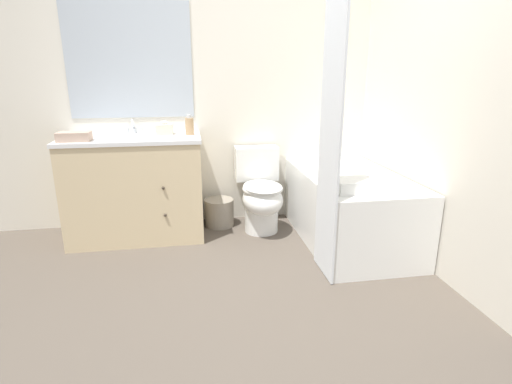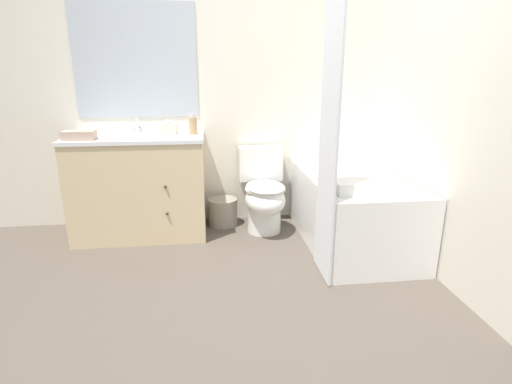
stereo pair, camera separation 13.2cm
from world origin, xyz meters
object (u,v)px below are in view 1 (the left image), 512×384
(hand_towel_folded, at_px, (74,137))
(tissue_box, at_px, (165,129))
(soap_dispenser, at_px, (190,126))
(toilet, at_px, (261,193))
(bathtub, at_px, (348,207))
(sink_faucet, at_px, (134,129))
(wastebasket, at_px, (219,212))
(vanity_cabinet, at_px, (136,186))
(bath_towel_folded, at_px, (354,185))

(hand_towel_folded, bearing_deg, tissue_box, 21.57)
(soap_dispenser, height_order, hand_towel_folded, soap_dispenser)
(toilet, distance_m, hand_towel_folded, 1.54)
(toilet, relative_size, bathtub, 0.52)
(toilet, distance_m, tissue_box, 0.97)
(sink_faucet, relative_size, wastebasket, 0.55)
(soap_dispenser, bearing_deg, sink_faucet, 158.96)
(bathtub, xyz_separation_m, tissue_box, (-1.45, 0.47, 0.61))
(vanity_cabinet, xyz_separation_m, bath_towel_folded, (1.54, -0.85, 0.17))
(vanity_cabinet, distance_m, soap_dispenser, 0.67)
(tissue_box, relative_size, soap_dispenser, 0.88)
(bathtub, relative_size, bath_towel_folded, 5.08)
(bathtub, bearing_deg, wastebasket, 153.80)
(wastebasket, bearing_deg, soap_dispenser, -156.68)
(vanity_cabinet, bearing_deg, wastebasket, 9.01)
(vanity_cabinet, bearing_deg, soap_dispenser, 1.33)
(sink_faucet, height_order, toilet, sink_faucet)
(vanity_cabinet, xyz_separation_m, wastebasket, (0.69, 0.11, -0.31))
(toilet, height_order, bathtub, toilet)
(hand_towel_folded, relative_size, bath_towel_folded, 0.88)
(vanity_cabinet, height_order, soap_dispenser, soap_dispenser)
(sink_faucet, bearing_deg, tissue_box, -22.67)
(soap_dispenser, height_order, bath_towel_folded, soap_dispenser)
(tissue_box, xyz_separation_m, soap_dispenser, (0.20, -0.07, 0.03))
(sink_faucet, relative_size, toilet, 0.20)
(hand_towel_folded, bearing_deg, bathtub, -5.93)
(toilet, height_order, hand_towel_folded, hand_towel_folded)
(wastebasket, xyz_separation_m, soap_dispenser, (-0.23, -0.10, 0.80))
(bath_towel_folded, bearing_deg, soap_dispenser, 141.45)
(sink_faucet, xyz_separation_m, toilet, (1.04, -0.24, -0.55))
(toilet, distance_m, bath_towel_folded, 0.98)
(soap_dispenser, relative_size, bath_towel_folded, 0.62)
(wastebasket, distance_m, tissue_box, 0.88)
(sink_faucet, bearing_deg, wastebasket, -6.49)
(bathtub, bearing_deg, sink_faucet, 161.27)
(sink_faucet, xyz_separation_m, bath_towel_folded, (1.54, -1.04, -0.28))
(sink_faucet, height_order, bath_towel_folded, sink_faucet)
(toilet, xyz_separation_m, bathtub, (0.67, -0.34, -0.05))
(sink_faucet, distance_m, hand_towel_folded, 0.53)
(hand_towel_folded, bearing_deg, soap_dispenser, 12.24)
(toilet, relative_size, soap_dispenser, 4.22)
(tissue_box, height_order, soap_dispenser, soap_dispenser)
(sink_faucet, relative_size, hand_towel_folded, 0.61)
(soap_dispenser, bearing_deg, bathtub, -17.85)
(soap_dispenser, bearing_deg, toilet, -6.12)
(toilet, bearing_deg, sink_faucet, 167.04)
(tissue_box, bearing_deg, hand_towel_folded, -158.43)
(vanity_cabinet, height_order, tissue_box, tissue_box)
(sink_faucet, bearing_deg, toilet, -12.96)
(toilet, height_order, soap_dispenser, soap_dispenser)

